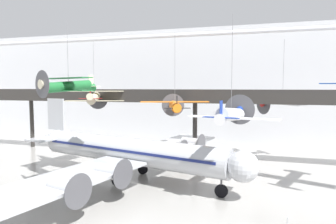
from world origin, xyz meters
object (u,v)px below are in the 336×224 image
at_px(suspended_plane_orange_highwing, 175,106).
at_px(suspended_plane_green_biplane, 68,86).
at_px(suspended_plane_white_twin, 231,115).
at_px(suspended_plane_silver_racer, 283,101).
at_px(airliner_silver_main, 128,151).
at_px(suspended_plane_cream_biplane, 94,97).

bearing_deg(suspended_plane_orange_highwing, suspended_plane_green_biplane, 119.26).
xyz_separation_m(suspended_plane_orange_highwing, suspended_plane_green_biplane, (-8.88, -10.08, 2.56)).
bearing_deg(suspended_plane_white_twin, suspended_plane_green_biplane, 108.24).
xyz_separation_m(suspended_plane_green_biplane, suspended_plane_silver_racer, (22.74, 19.64, -2.18)).
bearing_deg(airliner_silver_main, suspended_plane_white_twin, 1.53).
relative_size(airliner_silver_main, suspended_plane_silver_racer, 3.28).
xyz_separation_m(suspended_plane_orange_highwing, suspended_plane_cream_biplane, (-13.72, 3.53, 0.86)).
bearing_deg(suspended_plane_cream_biplane, suspended_plane_white_twin, -138.85).
bearing_deg(airliner_silver_main, suspended_plane_orange_highwing, 64.00).
xyz_separation_m(airliner_silver_main, suspended_plane_silver_racer, (18.29, 14.69, 5.54)).
relative_size(suspended_plane_silver_racer, suspended_plane_white_twin, 1.00).
height_order(suspended_plane_cream_biplane, suspended_plane_white_twin, suspended_plane_cream_biplane).
relative_size(suspended_plane_orange_highwing, suspended_plane_silver_racer, 1.02).
bearing_deg(suspended_plane_orange_highwing, suspended_plane_cream_biplane, 56.22).
height_order(suspended_plane_green_biplane, suspended_plane_silver_racer, suspended_plane_green_biplane).
bearing_deg(suspended_plane_cream_biplane, airliner_silver_main, -153.64).
xyz_separation_m(airliner_silver_main, suspended_plane_cream_biplane, (-9.29, 8.67, 6.02)).
xyz_separation_m(suspended_plane_cream_biplane, suspended_plane_white_twin, (21.49, -11.53, -1.10)).
distance_m(suspended_plane_orange_highwing, suspended_plane_silver_racer, 16.84).
height_order(airliner_silver_main, suspended_plane_silver_racer, suspended_plane_silver_racer).
distance_m(suspended_plane_orange_highwing, suspended_plane_white_twin, 11.15).
distance_m(airliner_silver_main, suspended_plane_silver_racer, 24.10).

